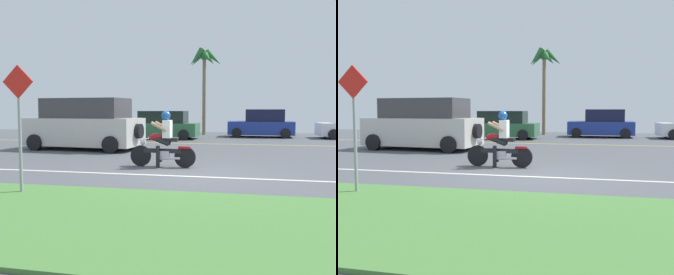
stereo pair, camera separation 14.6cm
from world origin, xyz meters
TOP-DOWN VIEW (x-y plane):
  - ground at (0.00, 3.00)m, footprint 56.00×30.00m
  - grass_median at (0.00, -4.10)m, footprint 56.00×3.80m
  - lane_line_near at (0.00, -0.26)m, footprint 50.40×0.12m
  - lane_line_far at (0.00, 8.53)m, footprint 50.40×0.12m
  - motorcyclist at (-0.99, 1.10)m, footprint 1.89×0.62m
  - suv_nearby at (-5.16, 5.06)m, footprint 4.87×2.54m
  - parked_car_0 at (-8.99, 12.56)m, footprint 4.56×2.22m
  - parked_car_1 at (-3.50, 11.25)m, footprint 4.46×1.99m
  - parked_car_2 at (2.08, 13.66)m, footprint 3.77×2.04m
  - palm_tree_0 at (-1.48, 14.92)m, footprint 2.30×2.40m
  - street_sign at (-2.86, -2.86)m, footprint 0.62×0.06m

SIDE VIEW (x-z plane):
  - ground at x=0.00m, z-range -0.04..0.00m
  - lane_line_near at x=0.00m, z-range 0.00..0.01m
  - lane_line_far at x=0.00m, z-range 0.00..0.01m
  - grass_median at x=0.00m, z-range 0.00..0.06m
  - motorcyclist at x=-0.99m, z-range -0.12..1.46m
  - parked_car_1 at x=-3.50m, z-range -0.05..1.48m
  - parked_car_0 at x=-8.99m, z-range -0.05..1.55m
  - parked_car_2 at x=2.08m, z-range -0.06..1.57m
  - suv_nearby at x=-5.16m, z-range -0.03..2.03m
  - street_sign at x=-2.86m, z-range 0.27..2.72m
  - palm_tree_0 at x=-1.48m, z-range 1.80..7.30m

